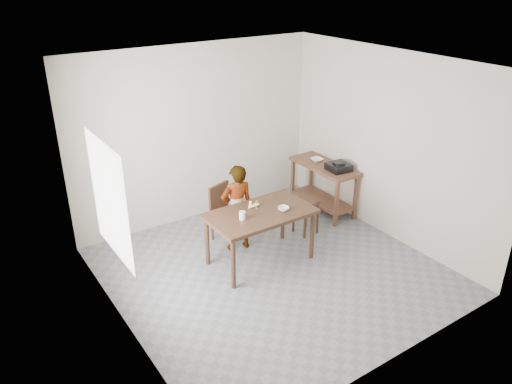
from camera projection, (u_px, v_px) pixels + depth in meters
floor at (273, 272)px, 6.64m from camera, size 4.00×4.00×0.04m
ceiling at (276, 63)px, 5.48m from camera, size 4.00×4.00×0.04m
wall_back at (196, 134)px, 7.57m from camera, size 4.00×0.04×2.70m
wall_front at (405, 250)px, 4.54m from camera, size 4.00×0.04×2.70m
wall_left at (113, 222)px, 5.03m from camera, size 0.04×4.00×2.70m
wall_right at (389, 146)px, 7.09m from camera, size 0.04×4.00×2.70m
window_pane at (109, 200)px, 5.14m from camera, size 0.02×1.10×1.30m
dining_table at (260, 237)px, 6.69m from camera, size 1.40×0.80×0.75m
prep_counter at (323, 188)px, 8.09m from camera, size 0.50×1.20×0.80m
child at (237, 208)px, 6.89m from camera, size 0.51×0.37×1.27m
dining_chair at (229, 213)px, 7.22m from camera, size 0.51×0.51×0.83m
stool at (306, 216)px, 7.45m from camera, size 0.32×0.32×0.54m
glass_tumbler at (242, 215)px, 6.33m from camera, size 0.11×0.11×0.11m
small_bowl at (283, 209)px, 6.57m from camera, size 0.19×0.19×0.05m
banana at (254, 205)px, 6.64m from camera, size 0.18×0.13×0.06m
serving_bowl at (317, 160)px, 8.05m from camera, size 0.19×0.19×0.05m
gas_burner at (339, 167)px, 7.69m from camera, size 0.35×0.35×0.11m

